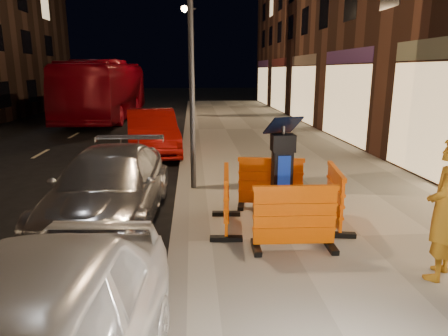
{
  "coord_description": "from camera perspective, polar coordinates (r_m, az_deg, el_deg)",
  "views": [
    {
      "loc": [
        0.26,
        -5.93,
        2.81
      ],
      "look_at": [
        0.8,
        1.0,
        1.1
      ],
      "focal_mm": 32.0,
      "sensor_mm": 36.0,
      "label": 1
    }
  ],
  "objects": [
    {
      "name": "parking_kiosk",
      "position": [
        6.87,
        8.25,
        -1.11
      ],
      "size": [
        0.64,
        0.64,
        1.81
      ],
      "primitive_type": "cube",
      "rotation": [
        0.0,
        0.0,
        -0.12
      ],
      "color": "black",
      "rests_on": "sidewalk"
    },
    {
      "name": "man",
      "position": [
        5.83,
        29.05,
        -5.2
      ],
      "size": [
        0.8,
        0.8,
        1.87
      ],
      "primitive_type": "imported",
      "rotation": [
        0.0,
        0.0,
        -2.34
      ],
      "color": "#966013",
      "rests_on": "sidewalk"
    },
    {
      "name": "car_red",
      "position": [
        14.06,
        -10.18,
        2.08
      ],
      "size": [
        2.28,
        4.74,
        1.5
      ],
      "primitive_type": "imported",
      "rotation": [
        0.0,
        0.0,
        0.16
      ],
      "color": "maroon",
      "rests_on": "ground"
    },
    {
      "name": "sidewalk",
      "position": [
        7.08,
        18.99,
        -9.69
      ],
      "size": [
        6.0,
        60.0,
        0.15
      ],
      "primitive_type": "cube",
      "color": "gray",
      "rests_on": "ground"
    },
    {
      "name": "barrier_front",
      "position": [
        6.11,
        10.07,
        -7.03
      ],
      "size": [
        1.31,
        0.58,
        1.01
      ],
      "primitive_type": "cube",
      "rotation": [
        0.0,
        0.0,
        -0.03
      ],
      "color": "#F95D02",
      "rests_on": "sidewalk"
    },
    {
      "name": "street_lamp_far",
      "position": [
        23.93,
        -4.65,
        14.6
      ],
      "size": [
        0.12,
        0.12,
        6.0
      ],
      "primitive_type": "cylinder",
      "color": "#3F3F44",
      "rests_on": "sidewalk"
    },
    {
      "name": "barrier_kerbside",
      "position": [
        6.84,
        0.33,
        -4.53
      ],
      "size": [
        0.64,
        1.34,
        1.01
      ],
      "primitive_type": "cube",
      "rotation": [
        0.0,
        0.0,
        1.49
      ],
      "color": "#F95D02",
      "rests_on": "sidewalk"
    },
    {
      "name": "bus_doubledecker",
      "position": [
        24.62,
        -16.19,
        6.73
      ],
      "size": [
        2.93,
        12.02,
        3.34
      ],
      "primitive_type": "imported",
      "rotation": [
        0.0,
        0.0,
        -0.01
      ],
      "color": "maroon",
      "rests_on": "ground"
    },
    {
      "name": "street_lamp_mid",
      "position": [
        8.93,
        -4.71,
        15.96
      ],
      "size": [
        0.12,
        0.12,
        6.0
      ],
      "primitive_type": "cylinder",
      "color": "#3F3F44",
      "rests_on": "sidewalk"
    },
    {
      "name": "car_silver",
      "position": [
        8.0,
        -15.75,
        -7.28
      ],
      "size": [
        2.08,
        4.73,
        1.35
      ],
      "primitive_type": "imported",
      "rotation": [
        0.0,
        0.0,
        -0.04
      ],
      "color": "silver",
      "rests_on": "ground"
    },
    {
      "name": "barrier_bldgside",
      "position": [
        7.25,
        15.51,
        -3.99
      ],
      "size": [
        0.73,
        1.36,
        1.01
      ],
      "primitive_type": "cube",
      "rotation": [
        0.0,
        0.0,
        1.42
      ],
      "color": "#F95D02",
      "rests_on": "sidewalk"
    },
    {
      "name": "ground_plane",
      "position": [
        6.56,
        -6.42,
        -11.61
      ],
      "size": [
        120.0,
        120.0,
        0.0
      ],
      "primitive_type": "plane",
      "color": "black",
      "rests_on": "ground"
    },
    {
      "name": "barrier_back",
      "position": [
        7.87,
        6.66,
        -2.15
      ],
      "size": [
        1.37,
        0.75,
        1.01
      ],
      "primitive_type": "cube",
      "rotation": [
        0.0,
        0.0,
        -0.17
      ],
      "color": "#F95D02",
      "rests_on": "sidewalk"
    },
    {
      "name": "kerb",
      "position": [
        6.53,
        -6.44,
        -11.02
      ],
      "size": [
        0.3,
        60.0,
        0.15
      ],
      "primitive_type": "cube",
      "color": "slate",
      "rests_on": "ground"
    }
  ]
}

